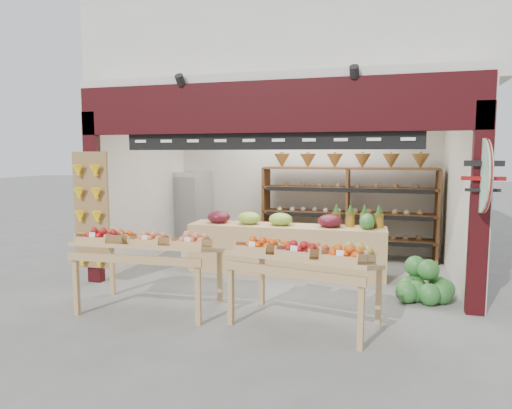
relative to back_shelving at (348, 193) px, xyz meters
The scene contains 11 objects.
ground 2.37m from the back_shelving, 117.82° to the right, with size 60.00×60.00×0.00m, color slate.
shop_structure 2.82m from the back_shelving, behind, with size 6.36×5.12×5.40m.
banana_board 4.70m from the back_shelving, 141.21° to the right, with size 0.60×0.15×1.80m.
gift_sign 3.47m from the back_shelving, 58.08° to the right, with size 0.04×0.93×0.92m.
back_shelving is the anchor object (origin of this frame).
refrigerator 3.37m from the back_shelving, behind, with size 0.64×0.64×1.64m, color silver.
cardboard_stack 2.97m from the back_shelving, 149.48° to the right, with size 1.05×0.75×0.61m.
mid_counter 1.95m from the back_shelving, 120.69° to the right, with size 3.30×0.72×1.04m.
display_table_left 4.38m from the back_shelving, 122.52° to the right, with size 1.78×1.05×1.09m.
display_table_right 3.78m from the back_shelving, 92.90° to the right, with size 1.82×1.24×1.05m.
watermelon_pile 2.90m from the back_shelving, 62.48° to the right, with size 0.80×0.75×0.57m.
Camera 1 is at (1.60, -7.17, 2.01)m, focal length 32.00 mm.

